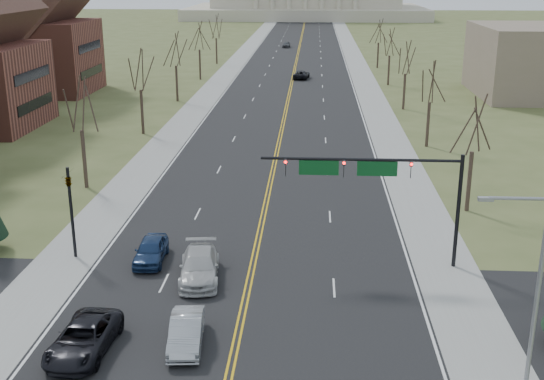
# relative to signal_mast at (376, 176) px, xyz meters

# --- Properties ---
(road) EXTENTS (20.00, 380.00, 0.01)m
(road) POSITION_rel_signal_mast_xyz_m (-7.45, 96.50, -5.76)
(road) COLOR black
(road) RESTS_ON ground
(cross_road) EXTENTS (120.00, 14.00, 0.01)m
(cross_road) POSITION_rel_signal_mast_xyz_m (-7.45, -7.50, -5.76)
(cross_road) COLOR black
(cross_road) RESTS_ON ground
(sidewalk_left) EXTENTS (4.00, 380.00, 0.03)m
(sidewalk_left) POSITION_rel_signal_mast_xyz_m (-19.45, 96.50, -5.75)
(sidewalk_left) COLOR gray
(sidewalk_left) RESTS_ON ground
(sidewalk_right) EXTENTS (4.00, 380.00, 0.03)m
(sidewalk_right) POSITION_rel_signal_mast_xyz_m (4.55, 96.50, -5.75)
(sidewalk_right) COLOR gray
(sidewalk_right) RESTS_ON ground
(center_line) EXTENTS (0.42, 380.00, 0.01)m
(center_line) POSITION_rel_signal_mast_xyz_m (-7.45, 96.50, -5.75)
(center_line) COLOR gold
(center_line) RESTS_ON road
(edge_line_left) EXTENTS (0.15, 380.00, 0.01)m
(edge_line_left) POSITION_rel_signal_mast_xyz_m (-17.25, 96.50, -5.75)
(edge_line_left) COLOR silver
(edge_line_left) RESTS_ON road
(edge_line_right) EXTENTS (0.15, 380.00, 0.01)m
(edge_line_right) POSITION_rel_signal_mast_xyz_m (2.35, 96.50, -5.75)
(edge_line_right) COLOR silver
(edge_line_right) RESTS_ON road
(signal_mast) EXTENTS (12.12, 0.44, 7.20)m
(signal_mast) POSITION_rel_signal_mast_xyz_m (0.00, 0.00, 0.00)
(signal_mast) COLOR black
(signal_mast) RESTS_ON ground
(signal_left) EXTENTS (0.32, 0.36, 6.00)m
(signal_left) POSITION_rel_signal_mast_xyz_m (-18.95, 0.00, -2.05)
(signal_left) COLOR black
(signal_left) RESTS_ON ground
(street_light) EXTENTS (2.90, 0.25, 9.07)m
(street_light) POSITION_rel_signal_mast_xyz_m (5.29, -13.50, -0.54)
(street_light) COLOR gray
(street_light) RESTS_ON ground
(tree_r_0) EXTENTS (3.74, 3.74, 8.50)m
(tree_r_0) POSITION_rel_signal_mast_xyz_m (8.05, 10.50, 0.79)
(tree_r_0) COLOR #32281D
(tree_r_0) RESTS_ON ground
(tree_l_0) EXTENTS (3.96, 3.96, 9.00)m
(tree_l_0) POSITION_rel_signal_mast_xyz_m (-22.95, 14.50, 1.18)
(tree_l_0) COLOR #32281D
(tree_l_0) RESTS_ON ground
(tree_r_1) EXTENTS (3.74, 3.74, 8.50)m
(tree_r_1) POSITION_rel_signal_mast_xyz_m (8.05, 30.50, 0.79)
(tree_r_1) COLOR #32281D
(tree_r_1) RESTS_ON ground
(tree_l_1) EXTENTS (3.96, 3.96, 9.00)m
(tree_l_1) POSITION_rel_signal_mast_xyz_m (-22.95, 34.50, 1.18)
(tree_l_1) COLOR #32281D
(tree_l_1) RESTS_ON ground
(tree_r_2) EXTENTS (3.74, 3.74, 8.50)m
(tree_r_2) POSITION_rel_signal_mast_xyz_m (8.05, 50.50, 0.79)
(tree_r_2) COLOR #32281D
(tree_r_2) RESTS_ON ground
(tree_l_2) EXTENTS (3.96, 3.96, 9.00)m
(tree_l_2) POSITION_rel_signal_mast_xyz_m (-22.95, 54.50, 1.18)
(tree_l_2) COLOR #32281D
(tree_l_2) RESTS_ON ground
(tree_r_3) EXTENTS (3.74, 3.74, 8.50)m
(tree_r_3) POSITION_rel_signal_mast_xyz_m (8.05, 70.50, 0.79)
(tree_r_3) COLOR #32281D
(tree_r_3) RESTS_ON ground
(tree_l_3) EXTENTS (3.96, 3.96, 9.00)m
(tree_l_3) POSITION_rel_signal_mast_xyz_m (-22.95, 74.50, 1.18)
(tree_l_3) COLOR #32281D
(tree_l_3) RESTS_ON ground
(tree_r_4) EXTENTS (3.74, 3.74, 8.50)m
(tree_r_4) POSITION_rel_signal_mast_xyz_m (8.05, 90.50, 0.79)
(tree_r_4) COLOR #32281D
(tree_r_4) RESTS_ON ground
(tree_l_4) EXTENTS (3.96, 3.96, 9.00)m
(tree_l_4) POSITION_rel_signal_mast_xyz_m (-22.95, 94.50, 1.18)
(tree_l_4) COLOR #32281D
(tree_l_4) RESTS_ON ground
(bldg_left_far) EXTENTS (17.10, 14.28, 23.25)m
(bldg_left_far) POSITION_rel_signal_mast_xyz_m (-45.44, 60.50, 3.78)
(bldg_left_far) COLOR brown
(bldg_left_far) RESTS_ON ground
(car_sb_inner_lead) EXTENTS (1.95, 4.56, 1.46)m
(car_sb_inner_lead) POSITION_rel_signal_mast_xyz_m (-9.84, -10.30, -5.02)
(car_sb_inner_lead) COLOR #A0A4A8
(car_sb_inner_lead) RESTS_ON road
(car_sb_outer_lead) EXTENTS (2.77, 5.54, 1.51)m
(car_sb_outer_lead) POSITION_rel_signal_mast_xyz_m (-14.65, -11.26, -5.00)
(car_sb_outer_lead) COLOR black
(car_sb_outer_lead) RESTS_ON road
(car_sb_inner_second) EXTENTS (2.90, 5.80, 1.62)m
(car_sb_inner_second) POSITION_rel_signal_mast_xyz_m (-10.43, -2.78, -4.94)
(car_sb_inner_second) COLOR #B2B2B2
(car_sb_inner_second) RESTS_ON road
(car_sb_outer_second) EXTENTS (1.96, 4.51, 1.51)m
(car_sb_outer_second) POSITION_rel_signal_mast_xyz_m (-13.91, -0.41, -4.99)
(car_sb_outer_second) COLOR navy
(car_sb_outer_second) RESTS_ON road
(car_far_nb) EXTENTS (2.94, 5.25, 1.39)m
(car_far_nb) POSITION_rel_signal_mast_xyz_m (-5.96, 76.22, -5.06)
(car_far_nb) COLOR black
(car_far_nb) RESTS_ON road
(car_far_sb) EXTENTS (1.92, 4.23, 1.41)m
(car_far_sb) POSITION_rel_signal_mast_xyz_m (-10.55, 124.83, -5.04)
(car_far_sb) COLOR #4B4E53
(car_far_sb) RESTS_ON road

